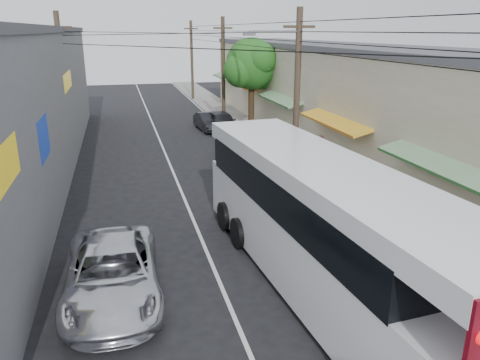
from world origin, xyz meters
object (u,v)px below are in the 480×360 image
object	(u,v)px
parked_car_mid	(222,122)
parked_car_far	(208,122)
coach_bus	(320,224)
parked_suv	(243,152)
pedestrian_far	(335,163)
pedestrian_near	(320,151)
jeepney	(113,273)

from	to	relation	value
parked_car_mid	parked_car_far	world-z (taller)	parked_car_mid
coach_bus	parked_suv	distance (m)	12.58
parked_suv	parked_car_mid	xyz separation A→B (m)	(0.80, 9.05, -0.07)
coach_bus	parked_suv	size ratio (longest dim) A/B	2.29
coach_bus	pedestrian_far	size ratio (longest dim) A/B	8.71
coach_bus	pedestrian_near	distance (m)	12.15
parked_suv	parked_car_far	world-z (taller)	parked_suv
coach_bus	pedestrian_near	bearing A→B (deg)	61.74
jeepney	parked_car_far	xyz separation A→B (m)	(6.78, 21.71, -0.12)
coach_bus	pedestrian_far	distance (m)	10.40
parked_suv	pedestrian_near	bearing A→B (deg)	-15.59
parked_suv	pedestrian_far	size ratio (longest dim) A/B	3.80
parked_car_mid	pedestrian_near	bearing A→B (deg)	-76.98
coach_bus	jeepney	distance (m)	5.85
coach_bus	pedestrian_near	size ratio (longest dim) A/B	7.61
pedestrian_near	pedestrian_far	xyz separation A→B (m)	(-0.04, -1.95, -0.11)
coach_bus	parked_car_mid	world-z (taller)	coach_bus
parked_car_mid	jeepney	bearing A→B (deg)	-113.09
jeepney	parked_car_mid	world-z (taller)	parked_car_mid
jeepney	parked_suv	distance (m)	13.49
parked_suv	parked_car_far	size ratio (longest dim) A/B	1.48
parked_car_far	pedestrian_far	xyz separation A→B (m)	(3.76, -13.41, 0.23)
parked_car_mid	pedestrian_far	bearing A→B (deg)	-79.57
coach_bus	parked_car_far	xyz separation A→B (m)	(1.11, 22.53, -1.29)
parked_car_mid	parked_suv	bearing A→B (deg)	-98.03
parked_car_mid	pedestrian_far	xyz separation A→B (m)	(2.96, -12.41, 0.11)
parked_car_mid	pedestrian_far	world-z (taller)	pedestrian_far
jeepney	parked_car_mid	xyz separation A→B (m)	(7.58, 20.71, 0.01)
pedestrian_near	pedestrian_far	distance (m)	1.95
jeepney	pedestrian_far	distance (m)	13.42
coach_bus	pedestrian_far	bearing A→B (deg)	57.58
jeepney	parked_suv	bearing A→B (deg)	60.57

